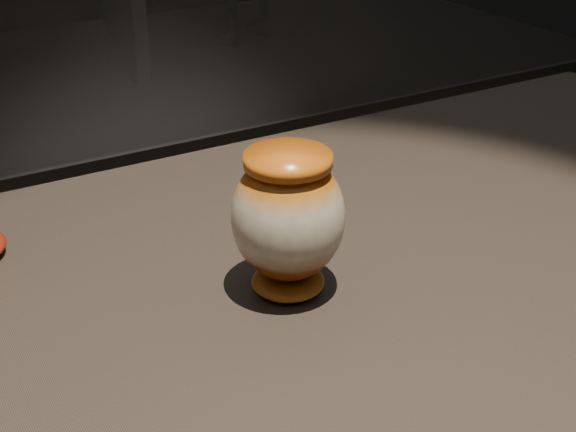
# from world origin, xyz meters

# --- Properties ---
(main_vase) EXTENTS (0.16, 0.16, 0.17)m
(main_vase) POSITION_xyz_m (0.07, -0.03, 0.99)
(main_vase) COLOR #672909
(main_vase) RESTS_ON display_plinth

